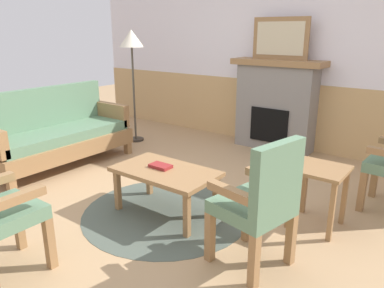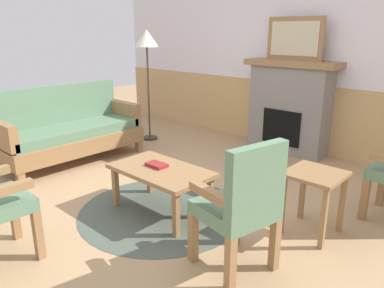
# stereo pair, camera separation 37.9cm
# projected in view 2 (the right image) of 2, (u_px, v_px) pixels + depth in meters

# --- Properties ---
(ground_plane) EXTENTS (14.00, 14.00, 0.00)m
(ground_plane) POSITION_uv_depth(u_px,v_px,m) (168.00, 204.00, 3.71)
(ground_plane) COLOR tan
(wall_back) EXTENTS (7.20, 0.14, 2.70)m
(wall_back) POSITION_uv_depth(u_px,v_px,m) (302.00, 57.00, 5.14)
(wall_back) COLOR white
(wall_back) RESTS_ON ground_plane
(fireplace) EXTENTS (1.30, 0.44, 1.28)m
(fireplace) POSITION_uv_depth(u_px,v_px,m) (289.00, 106.00, 5.16)
(fireplace) COLOR gray
(fireplace) RESTS_ON ground_plane
(framed_picture) EXTENTS (0.80, 0.04, 0.56)m
(framed_picture) POSITION_uv_depth(u_px,v_px,m) (295.00, 39.00, 4.89)
(framed_picture) COLOR olive
(framed_picture) RESTS_ON fireplace
(couch) EXTENTS (0.70, 1.80, 0.98)m
(couch) POSITION_uv_depth(u_px,v_px,m) (71.00, 132.00, 4.83)
(couch) COLOR olive
(couch) RESTS_ON ground_plane
(coffee_table) EXTENTS (0.96, 0.56, 0.44)m
(coffee_table) POSITION_uv_depth(u_px,v_px,m) (161.00, 174.00, 3.44)
(coffee_table) COLOR olive
(coffee_table) RESTS_ON ground_plane
(round_rug) EXTENTS (1.58, 1.58, 0.01)m
(round_rug) POSITION_uv_depth(u_px,v_px,m) (162.00, 211.00, 3.56)
(round_rug) COLOR #4C564C
(round_rug) RESTS_ON ground_plane
(book_on_table) EXTENTS (0.20, 0.13, 0.03)m
(book_on_table) POSITION_uv_depth(u_px,v_px,m) (157.00, 165.00, 3.47)
(book_on_table) COLOR maroon
(book_on_table) RESTS_ON coffee_table
(armchair_by_window_left) EXTENTS (0.57, 0.57, 0.98)m
(armchair_by_window_left) POSITION_uv_depth(u_px,v_px,m) (242.00, 202.00, 2.54)
(armchair_by_window_left) COLOR olive
(armchair_by_window_left) RESTS_ON ground_plane
(side_table) EXTENTS (0.44, 0.44, 0.55)m
(side_table) POSITION_uv_depth(u_px,v_px,m) (314.00, 185.00, 3.07)
(side_table) COLOR olive
(side_table) RESTS_ON ground_plane
(floor_lamp_by_couch) EXTENTS (0.36, 0.36, 1.68)m
(floor_lamp_by_couch) POSITION_uv_depth(u_px,v_px,m) (147.00, 45.00, 5.51)
(floor_lamp_by_couch) COLOR #332D28
(floor_lamp_by_couch) RESTS_ON ground_plane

